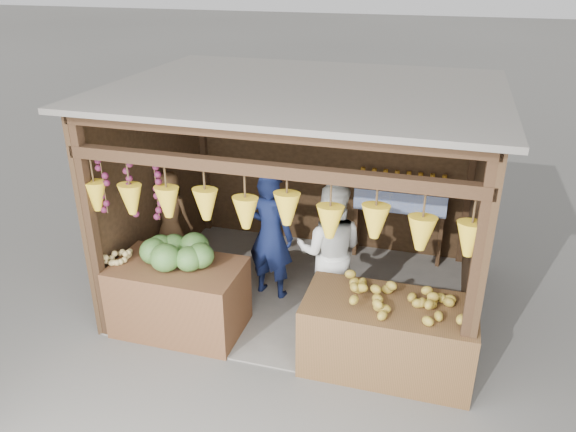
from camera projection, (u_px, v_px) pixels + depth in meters
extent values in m
plane|color=#514F49|center=(302.00, 293.00, 7.24)|extent=(80.00, 80.00, 0.00)
cube|color=slate|center=(302.00, 292.00, 7.24)|extent=(4.00, 3.00, 0.02)
cube|color=black|center=(330.00, 161.00, 8.01)|extent=(4.00, 0.06, 2.60)
cube|color=black|center=(153.00, 184.00, 7.21)|extent=(0.06, 3.00, 2.60)
cube|color=black|center=(478.00, 221.00, 6.19)|extent=(0.06, 3.00, 2.60)
cube|color=#605B54|center=(305.00, 89.00, 6.14)|extent=(4.30, 3.30, 0.06)
cube|color=black|center=(92.00, 232.00, 5.94)|extent=(0.11, 0.11, 2.60)
cube|color=black|center=(474.00, 286.00, 4.95)|extent=(0.11, 0.11, 2.60)
cube|color=black|center=(203.00, 150.00, 8.45)|extent=(0.11, 0.11, 2.60)
cube|color=black|center=(472.00, 176.00, 7.46)|extent=(0.11, 0.11, 2.60)
cube|color=black|center=(264.00, 169.00, 5.07)|extent=(4.00, 0.12, 0.12)
cube|color=black|center=(263.00, 133.00, 4.93)|extent=(4.00, 0.12, 0.12)
cube|color=#382314|center=(402.00, 190.00, 7.67)|extent=(1.25, 0.30, 0.05)
cube|color=#382314|center=(357.00, 220.00, 8.04)|extent=(0.05, 0.28, 1.05)
cube|color=#382314|center=(441.00, 230.00, 7.74)|extent=(0.05, 0.28, 1.05)
cube|color=blue|center=(400.00, 203.00, 7.59)|extent=(1.25, 0.02, 0.30)
cube|color=#4F2F1A|center=(179.00, 297.00, 6.40)|extent=(1.44, 0.85, 0.83)
cube|color=#4F371A|center=(387.00, 336.00, 5.78)|extent=(1.73, 0.85, 0.79)
cube|color=black|center=(175.00, 263.00, 7.61)|extent=(0.36, 0.36, 0.33)
imported|color=#121B43|center=(270.00, 235.00, 6.89)|extent=(0.67, 0.51, 1.67)
imported|color=white|center=(330.00, 251.00, 6.52)|extent=(0.87, 0.71, 1.67)
imported|color=brown|center=(170.00, 214.00, 7.30)|extent=(0.59, 0.42, 1.14)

